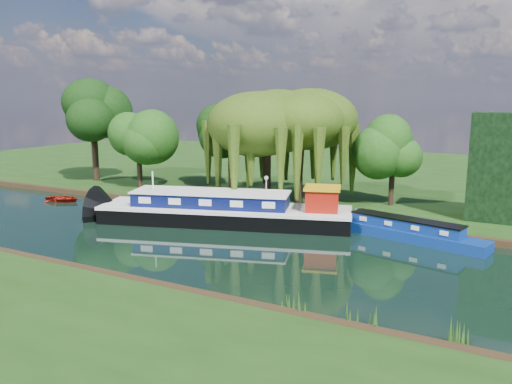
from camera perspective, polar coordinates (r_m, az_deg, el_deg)
The scene contains 14 objects.
ground at distance 34.26m, azimuth -7.49°, elevation -5.49°, with size 120.00×120.00×0.00m, color black.
far_bank at distance 64.42m, azimuth 10.14°, elevation 2.30°, with size 120.00×52.00×0.45m, color black.
dutch_barge at distance 38.26m, azimuth -3.39°, elevation -2.14°, with size 19.62×9.75×4.05m.
narrowboat at distance 35.58m, azimuth 16.71°, elevation -4.30°, with size 11.10×4.42×1.60m.
red_dinghy at distance 49.90m, azimuth -21.20°, elevation -0.98°, with size 2.39×3.35×0.69m, color maroon.
willow_left at distance 43.28m, azimuth 1.27°, elevation 7.64°, with size 7.72×7.72×9.26m.
willow_right at distance 43.22m, azimuth 4.98°, elevation 7.35°, with size 7.35×7.35×8.96m.
tree_far_left at distance 51.61m, azimuth -13.33°, elevation 6.19°, with size 4.72×4.72×7.61m.
tree_far_back at distance 57.67m, azimuth -18.14°, elevation 8.11°, with size 5.92×5.92×9.96m.
tree_far_mid at distance 50.30m, azimuth -2.92°, elevation 6.50°, with size 4.73×4.73×7.74m.
tree_far_right at distance 43.68m, azimuth 15.41°, elevation 4.43°, with size 4.03×4.03×6.59m.
lamppost at distance 42.29m, azimuth 1.18°, elevation 1.08°, with size 0.36×0.36×2.56m.
mooring_posts at distance 41.20m, azimuth -1.38°, elevation -1.26°, with size 19.16×0.16×1.00m.
reeds_near at distance 24.49m, azimuth -4.45°, elevation -10.80°, with size 33.70×1.50×1.10m.
Camera 1 is at (19.06, -26.82, 9.55)m, focal length 35.00 mm.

